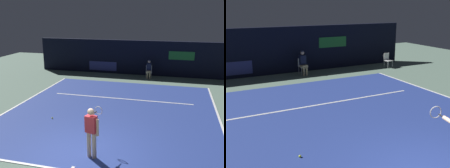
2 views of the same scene
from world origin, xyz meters
TOP-DOWN VIEW (x-y plane):
  - ground_plane at (0.00, 4.18)m, footprint 30.77×30.77m
  - court_surface at (0.00, 4.18)m, footprint 9.89×10.35m
  - line_sideline_left at (4.89, 4.18)m, footprint 0.10×10.35m
  - line_sideline_right at (-4.89, 4.18)m, footprint 0.10×10.35m
  - line_service at (0.00, 5.99)m, footprint 7.71×0.10m
  - back_wall at (-0.00, 11.97)m, footprint 15.75×0.33m
  - tennis_player at (0.38, -0.02)m, footprint 0.51×1.02m
  - line_judge_on_chair at (0.94, 11.03)m, footprint 0.47×0.55m
  - tennis_ball at (-2.38, 2.52)m, footprint 0.07×0.07m

SIDE VIEW (x-z plane):
  - ground_plane at x=0.00m, z-range 0.00..0.00m
  - court_surface at x=0.00m, z-range 0.00..0.01m
  - line_sideline_left at x=4.89m, z-range 0.01..0.02m
  - line_sideline_right at x=-4.89m, z-range 0.01..0.02m
  - line_service at x=0.00m, z-range 0.01..0.02m
  - tennis_ball at x=-2.38m, z-range 0.01..0.08m
  - line_judge_on_chair at x=0.94m, z-range 0.03..1.35m
  - tennis_player at x=0.38m, z-range 0.12..1.85m
  - back_wall at x=0.00m, z-range 0.00..2.60m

